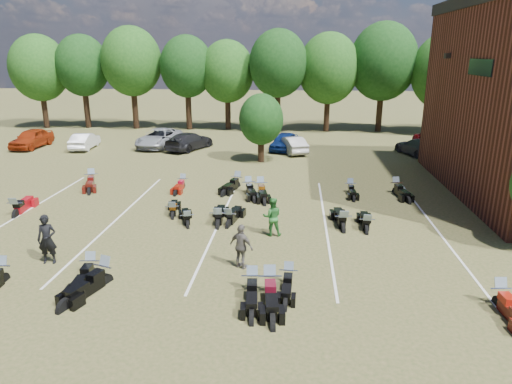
# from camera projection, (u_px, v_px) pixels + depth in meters

# --- Properties ---
(ground) EXTENTS (160.00, 160.00, 0.00)m
(ground) POSITION_uv_depth(u_px,v_px,m) (280.00, 250.00, 18.62)
(ground) COLOR brown
(ground) RESTS_ON ground
(car_0) EXTENTS (1.95, 4.63, 1.56)m
(car_0) POSITION_uv_depth(u_px,v_px,m) (32.00, 138.00, 38.17)
(car_0) COLOR #952A0D
(car_0) RESTS_ON ground
(car_1) EXTENTS (1.80, 4.12, 1.32)m
(car_1) POSITION_uv_depth(u_px,v_px,m) (85.00, 141.00, 37.74)
(car_1) COLOR silver
(car_1) RESTS_ON ground
(car_2) EXTENTS (3.20, 5.68, 1.50)m
(car_2) POSITION_uv_depth(u_px,v_px,m) (159.00, 138.00, 38.50)
(car_2) COLOR gray
(car_2) RESTS_ON ground
(car_3) EXTENTS (3.74, 5.23, 1.41)m
(car_3) POSITION_uv_depth(u_px,v_px,m) (190.00, 141.00, 37.47)
(car_3) COLOR black
(car_3) RESTS_ON ground
(car_4) EXTENTS (2.66, 4.43, 1.41)m
(car_4) POSITION_uv_depth(u_px,v_px,m) (284.00, 141.00, 37.26)
(car_4) COLOR navy
(car_4) RESTS_ON ground
(car_5) EXTENTS (2.73, 4.23, 1.32)m
(car_5) POSITION_uv_depth(u_px,v_px,m) (292.00, 145.00, 36.27)
(car_5) COLOR #9D9D99
(car_5) RESTS_ON ground
(car_6) EXTENTS (2.90, 5.47, 1.47)m
(car_6) POSITION_uv_depth(u_px,v_px,m) (432.00, 143.00, 36.40)
(car_6) COLOR #530408
(car_6) RESTS_ON ground
(car_7) EXTENTS (3.23, 4.82, 1.30)m
(car_7) POSITION_uv_depth(u_px,v_px,m) (418.00, 147.00, 35.39)
(car_7) COLOR #3A393F
(car_7) RESTS_ON ground
(person_black) EXTENTS (0.76, 0.56, 1.93)m
(person_black) POSITION_uv_depth(u_px,v_px,m) (47.00, 239.00, 17.20)
(person_black) COLOR black
(person_black) RESTS_ON ground
(person_green) EXTENTS (0.91, 0.75, 1.73)m
(person_green) POSITION_uv_depth(u_px,v_px,m) (272.00, 217.00, 19.85)
(person_green) COLOR #276929
(person_green) RESTS_ON ground
(person_grey) EXTENTS (1.09, 0.87, 1.72)m
(person_grey) POSITION_uv_depth(u_px,v_px,m) (241.00, 246.00, 16.82)
(person_grey) COLOR #5A544D
(person_grey) RESTS_ON ground
(motorcycle_0) EXTENTS (0.90, 2.44, 1.34)m
(motorcycle_0) POSITION_uv_depth(u_px,v_px,m) (3.00, 283.00, 15.97)
(motorcycle_0) COLOR black
(motorcycle_0) RESTS_ON ground
(motorcycle_1) EXTENTS (1.56, 2.63, 1.40)m
(motorcycle_1) POSITION_uv_depth(u_px,v_px,m) (105.00, 284.00, 15.88)
(motorcycle_1) COLOR black
(motorcycle_1) RESTS_ON ground
(motorcycle_2) EXTENTS (0.96, 2.35, 1.27)m
(motorcycle_2) POSITION_uv_depth(u_px,v_px,m) (92.00, 276.00, 16.41)
(motorcycle_2) COLOR black
(motorcycle_2) RESTS_ON ground
(motorcycle_3) EXTENTS (0.74, 2.08, 1.15)m
(motorcycle_3) POSITION_uv_depth(u_px,v_px,m) (288.00, 285.00, 15.82)
(motorcycle_3) COLOR black
(motorcycle_3) RESTS_ON ground
(motorcycle_4) EXTENTS (0.93, 2.38, 1.29)m
(motorcycle_4) POSITION_uv_depth(u_px,v_px,m) (252.00, 293.00, 15.30)
(motorcycle_4) COLOR black
(motorcycle_4) RESTS_ON ground
(motorcycle_5) EXTENTS (1.07, 2.59, 1.40)m
(motorcycle_5) POSITION_uv_depth(u_px,v_px,m) (270.00, 294.00, 15.19)
(motorcycle_5) COLOR black
(motorcycle_5) RESTS_ON ground
(motorcycle_6) EXTENTS (0.94, 2.44, 1.33)m
(motorcycle_6) POSITION_uv_depth(u_px,v_px,m) (499.00, 307.00, 14.47)
(motorcycle_6) COLOR #50100B
(motorcycle_6) RESTS_ON ground
(motorcycle_7) EXTENTS (1.09, 2.55, 1.38)m
(motorcycle_7) POSITION_uv_depth(u_px,v_px,m) (17.00, 216.00, 22.39)
(motorcycle_7) COLOR maroon
(motorcycle_7) RESTS_ON ground
(motorcycle_8) EXTENTS (1.06, 2.23, 1.19)m
(motorcycle_8) POSITION_uv_depth(u_px,v_px,m) (173.00, 218.00, 22.19)
(motorcycle_8) COLOR black
(motorcycle_8) RESTS_ON ground
(motorcycle_9) EXTENTS (1.27, 2.17, 1.15)m
(motorcycle_9) POSITION_uv_depth(u_px,v_px,m) (188.00, 227.00, 21.05)
(motorcycle_9) COLOR black
(motorcycle_9) RESTS_ON ground
(motorcycle_10) EXTENTS (0.93, 2.50, 1.37)m
(motorcycle_10) POSITION_uv_depth(u_px,v_px,m) (218.00, 227.00, 21.02)
(motorcycle_10) COLOR black
(motorcycle_10) RESTS_ON ground
(motorcycle_11) EXTENTS (1.13, 2.41, 1.29)m
(motorcycle_11) POSITION_uv_depth(u_px,v_px,m) (229.00, 226.00, 21.09)
(motorcycle_11) COLOR black
(motorcycle_11) RESTS_ON ground
(motorcycle_12) EXTENTS (0.98, 2.54, 1.39)m
(motorcycle_12) POSITION_uv_depth(u_px,v_px,m) (343.00, 231.00, 20.61)
(motorcycle_12) COLOR black
(motorcycle_12) RESTS_ON ground
(motorcycle_13) EXTENTS (0.82, 2.28, 1.25)m
(motorcycle_13) POSITION_uv_depth(u_px,v_px,m) (366.00, 232.00, 20.39)
(motorcycle_13) COLOR black
(motorcycle_13) RESTS_ON ground
(motorcycle_14) EXTENTS (1.58, 2.64, 1.40)m
(motorcycle_14) POSITION_uv_depth(u_px,v_px,m) (92.00, 185.00, 27.60)
(motorcycle_14) COLOR #450E09
(motorcycle_14) RESTS_ON ground
(motorcycle_15) EXTENTS (0.75, 2.09, 1.15)m
(motorcycle_15) POSITION_uv_depth(u_px,v_px,m) (183.00, 188.00, 27.09)
(motorcycle_15) COLOR maroon
(motorcycle_15) RESTS_ON ground
(motorcycle_16) EXTENTS (1.36, 2.49, 1.33)m
(motorcycle_16) POSITION_uv_depth(u_px,v_px,m) (249.00, 193.00, 26.10)
(motorcycle_16) COLOR black
(motorcycle_16) RESTS_ON ground
(motorcycle_17) EXTENTS (1.24, 2.61, 1.40)m
(motorcycle_17) POSITION_uv_depth(u_px,v_px,m) (261.00, 194.00, 25.84)
(motorcycle_17) COLOR black
(motorcycle_17) RESTS_ON ground
(motorcycle_18) EXTENTS (1.47, 2.57, 1.37)m
(motorcycle_18) POSITION_uv_depth(u_px,v_px,m) (237.00, 188.00, 27.11)
(motorcycle_18) COLOR black
(motorcycle_18) RESTS_ON ground
(motorcycle_19) EXTENTS (0.71, 2.08, 1.15)m
(motorcycle_19) POSITION_uv_depth(u_px,v_px,m) (350.00, 193.00, 26.12)
(motorcycle_19) COLOR black
(motorcycle_19) RESTS_ON ground
(motorcycle_20) EXTENTS (1.18, 2.46, 1.32)m
(motorcycle_20) POSITION_uv_depth(u_px,v_px,m) (395.00, 193.00, 26.00)
(motorcycle_20) COLOR black
(motorcycle_20) RESTS_ON ground
(tree_line) EXTENTS (56.00, 6.00, 9.79)m
(tree_line) POSITION_uv_depth(u_px,v_px,m) (282.00, 67.00, 44.45)
(tree_line) COLOR black
(tree_line) RESTS_ON ground
(young_tree_midfield) EXTENTS (3.20, 3.20, 4.70)m
(young_tree_midfield) POSITION_uv_depth(u_px,v_px,m) (261.00, 119.00, 32.63)
(young_tree_midfield) COLOR black
(young_tree_midfield) RESTS_ON ground
(parking_lines) EXTENTS (20.10, 14.00, 0.01)m
(parking_lines) POSITION_uv_depth(u_px,v_px,m) (220.00, 221.00, 21.73)
(parking_lines) COLOR silver
(parking_lines) RESTS_ON ground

